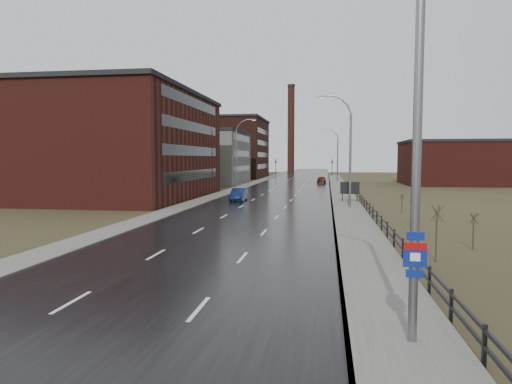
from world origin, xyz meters
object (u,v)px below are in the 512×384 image
(car_near, at_px, (239,195))
(car_far, at_px, (322,180))
(streetlight_main, at_px, (405,121))
(billboard, at_px, (350,189))

(car_near, xyz_separation_m, car_far, (9.25, 39.82, -0.01))
(car_near, bearing_deg, car_far, 75.78)
(streetlight_main, bearing_deg, car_near, 106.89)
(streetlight_main, distance_m, car_near, 42.38)
(car_far, bearing_deg, billboard, 96.71)
(streetlight_main, bearing_deg, billboard, 89.10)
(car_near, height_order, car_far, car_near)
(billboard, height_order, car_far, billboard)
(streetlight_main, relative_size, car_near, 2.67)
(car_far, bearing_deg, car_near, 78.49)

